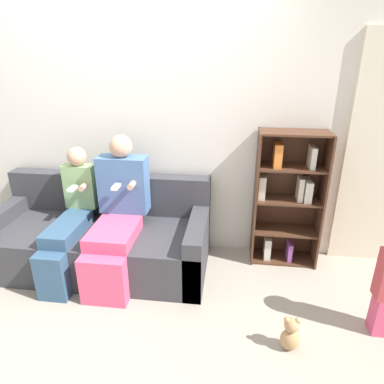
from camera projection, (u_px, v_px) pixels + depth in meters
name	position (u px, v px, depth m)	size (l,w,h in m)	color
ground_plane	(111.00, 302.00, 2.74)	(14.00, 14.00, 0.00)	#9E9384
back_wall	(136.00, 120.00, 3.18)	(10.00, 0.06, 2.55)	silver
curtain_panel	(383.00, 156.00, 2.97)	(0.65, 0.04, 2.05)	beige
couch	(101.00, 239.00, 3.16)	(1.96, 0.87, 0.78)	#38383D
adult_seated	(118.00, 209.00, 2.92)	(0.43, 0.81, 1.21)	#DB4C75
child_seated	(70.00, 217.00, 2.97)	(0.29, 0.83, 1.08)	#335170
bookshelf	(287.00, 197.00, 3.12)	(0.60, 0.30, 1.25)	#4C2D1E
teddy_bear	(291.00, 335.00, 2.27)	(0.13, 0.11, 0.26)	tan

